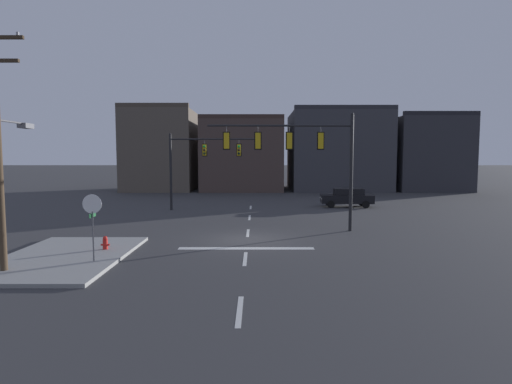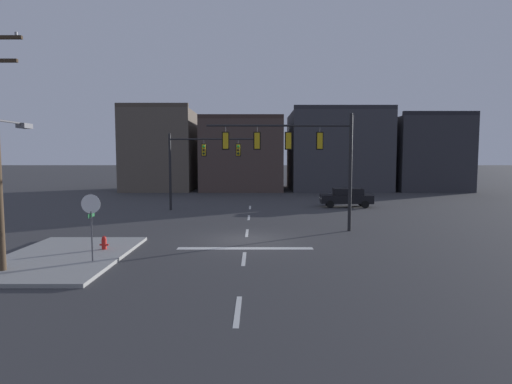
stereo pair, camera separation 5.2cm
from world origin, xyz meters
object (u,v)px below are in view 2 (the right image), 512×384
Objects in this scene: stop_sign at (92,212)px; fire_hydrant at (105,245)px; signal_mast_far_side at (198,158)px; signal_mast_near_side at (301,149)px; car_lot_nearside at (347,197)px.

stop_sign reaches higher than fire_hydrant.
signal_mast_far_side is at bearing 82.08° from fire_hydrant.
fire_hydrant is (-2.09, -15.04, -3.91)m from signal_mast_far_side.
signal_mast_far_side is at bearing 127.44° from signal_mast_near_side.
signal_mast_near_side is 12.03m from signal_mast_far_side.
signal_mast_near_side is 11.15× the size of fire_hydrant.
signal_mast_near_side reaches higher than fire_hydrant.
signal_mast_far_side is at bearing -170.24° from car_lot_nearside.
signal_mast_near_side is at bearing 40.10° from stop_sign.
signal_mast_near_side is 13.41m from car_lot_nearside.
fire_hydrant is at bearing -130.45° from car_lot_nearside.
car_lot_nearside is at bearing 49.55° from fire_hydrant.
car_lot_nearside is (5.28, 11.71, -3.88)m from signal_mast_near_side.
car_lot_nearside is (14.36, 19.35, -1.29)m from stop_sign.
fire_hydrant is at bearing 98.40° from stop_sign.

